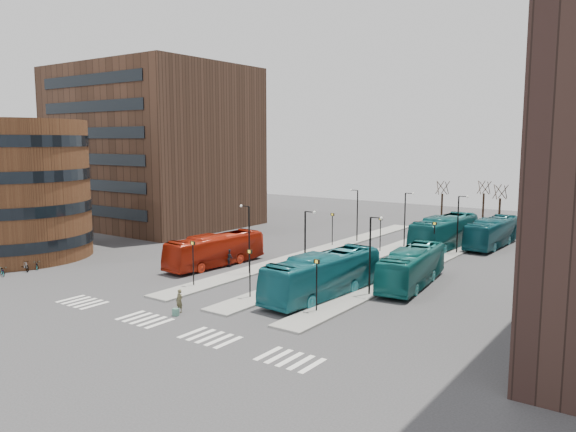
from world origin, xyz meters
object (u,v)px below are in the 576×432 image
Objects in this scene: teal_bus_c at (412,267)px; commuter_b at (292,280)px; commuter_c at (300,287)px; bicycle_near at (3,271)px; teal_bus_d at (492,232)px; traveller at (179,301)px; teal_bus_a at (323,275)px; bicycle_mid at (25,266)px; red_bus at (215,250)px; bicycle_far at (36,265)px; suitcase at (176,312)px; teal_bus_b at (444,232)px; commuter_a at (229,258)px.

commuter_b is at bearing -145.46° from teal_bus_c.
bicycle_near is (-25.28, -9.90, -0.35)m from commuter_c.
traveller is at bearing -104.17° from teal_bus_d.
bicycle_mid is (-26.79, -8.83, -1.18)m from teal_bus_a.
red_bus is 0.90× the size of teal_bus_a.
traveller is at bearing -81.36° from bicycle_far.
commuter_b is 0.98× the size of commuter_c.
teal_bus_c reaches higher than traveller.
teal_bus_d reaches higher than suitcase.
bicycle_near is at bearing -128.68° from red_bus.
commuter_c is at bearing -62.26° from bicycle_far.
teal_bus_b reaches higher than teal_bus_c.
commuter_b is 2.30m from commuter_c.
red_bus is 7.27× the size of commuter_c.
bicycle_far is at bearing -135.85° from red_bus.
bicycle_mid is at bearing 18.90° from bicycle_near.
suitcase is at bearing 18.66° from commuter_c.
commuter_a reaches higher than bicycle_far.
commuter_b is at bearing -45.24° from bicycle_near.
teal_bus_a reaches higher than bicycle_far.
traveller reaches higher than bicycle_near.
teal_bus_d is 7.67× the size of commuter_c.
suitcase is 0.34× the size of commuter_b.
suitcase is 10.78m from commuter_b.
red_bus is 7.39× the size of commuter_b.
commuter_c is (1.74, -1.51, 0.01)m from commuter_b.
teal_bus_b reaches higher than traveller.
suitcase is 0.31× the size of traveller.
teal_bus_b is (0.60, 24.52, 0.12)m from teal_bus_a.
teal_bus_a is 11.08m from traveller.
teal_bus_d reaches higher than red_bus.
teal_bus_a is at bearing -105.40° from commuter_b.
teal_bus_d is (0.43, 21.46, 0.05)m from teal_bus_c.
commuter_b is at bearing 174.88° from teal_bus_a.
red_bus is 6.77× the size of traveller.
commuter_c is at bearing -132.18° from teal_bus_c.
commuter_a is at bearing 28.29° from red_bus.
commuter_b is at bearing -104.13° from teal_bus_d.
teal_bus_b is at bearing -141.21° from commuter_c.
teal_bus_d is at bearing -148.25° from commuter_c.
bicycle_near is (-13.97, -14.49, -0.44)m from commuter_a.
teal_bus_c is at bearing 63.49° from teal_bus_a.
bicycle_far is at bearing 150.16° from suitcase.
red_bus is at bearing 43.95° from commuter_a.
commuter_c is at bearing -93.16° from teal_bus_b.
commuter_a is at bearing -38.11° from bicycle_far.
commuter_b reaches higher than suitcase.
commuter_c is (11.31, -4.59, -0.09)m from commuter_a.
bicycle_near is 2.05m from bicycle_mid.
traveller is 20.77m from bicycle_mid.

